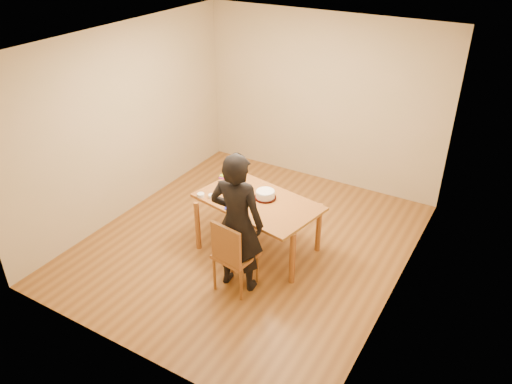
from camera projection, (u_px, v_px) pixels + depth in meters
The scene contains 16 objects.
room_shell at pixel (261, 143), 6.40m from camera, with size 4.00×4.50×2.70m.
dining_table at pixel (258, 202), 6.33m from camera, with size 1.54×0.92×0.04m, color brown.
dining_chair at pixel (236, 255), 5.82m from camera, with size 0.43×0.43×0.04m, color brown.
cake_plate at pixel (265, 198), 6.36m from camera, with size 0.28×0.28×0.02m, color #BA130C.
cake at pixel (265, 194), 6.34m from camera, with size 0.24×0.24×0.08m, color white.
frosting_dome at pixel (265, 191), 6.31m from camera, with size 0.24×0.24×0.03m, color white.
frosting_tub at pixel (236, 207), 6.10m from camera, with size 0.10×0.10×0.09m, color white.
frosting_lid at pixel (228, 208), 6.15m from camera, with size 0.09×0.09×0.01m, color #171D99.
frosting_dollop at pixel (228, 207), 6.14m from camera, with size 0.04×0.04×0.02m, color white.
ramekin_green at pixel (201, 195), 6.40m from camera, with size 0.09×0.09×0.04m, color white.
ramekin_yellow at pixel (224, 191), 6.49m from camera, with size 0.09×0.09×0.04m, color white.
ramekin_multi at pixel (212, 196), 6.38m from camera, with size 0.09×0.09×0.04m, color white.
candy_box_pink at pixel (224, 178), 6.83m from camera, with size 0.14×0.07×0.02m, color #E636B9.
candy_box_green at pixel (224, 176), 6.83m from camera, with size 0.12×0.06×0.02m, color #1C9C20.
spatula at pixel (232, 211), 6.10m from camera, with size 0.18×0.02×0.01m, color black.
person at pixel (237, 223), 5.64m from camera, with size 0.64×0.42×1.75m, color black.
Camera 1 is at (2.92, -4.75, 3.97)m, focal length 35.00 mm.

